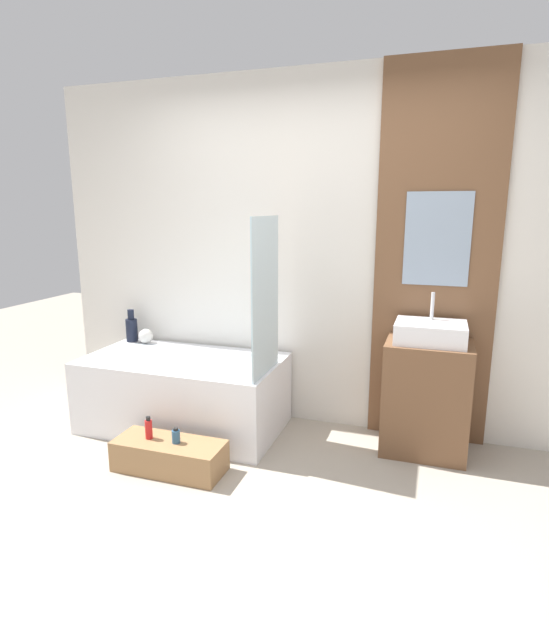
# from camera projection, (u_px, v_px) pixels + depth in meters

# --- Properties ---
(ground_plane) EXTENTS (12.00, 12.00, 0.00)m
(ground_plane) POSITION_uv_depth(u_px,v_px,m) (234.00, 540.00, 2.52)
(ground_plane) COLOR #A39989
(wall_tiled_back) EXTENTS (4.20, 0.06, 2.60)m
(wall_tiled_back) POSITION_uv_depth(u_px,v_px,m) (314.00, 255.00, 3.70)
(wall_tiled_back) COLOR silver
(wall_tiled_back) RESTS_ON ground_plane
(wall_wood_accent) EXTENTS (0.82, 0.04, 2.60)m
(wall_wood_accent) POSITION_uv_depth(u_px,v_px,m) (436.00, 258.00, 3.39)
(wall_wood_accent) COLOR brown
(wall_wood_accent) RESTS_ON ground_plane
(bathtub) EXTENTS (1.47, 0.80, 0.55)m
(bathtub) POSITION_uv_depth(u_px,v_px,m) (184.00, 392.00, 3.78)
(bathtub) COLOR white
(bathtub) RESTS_ON ground_plane
(glass_shower_screen) EXTENTS (0.01, 0.50, 1.05)m
(glass_shower_screen) POSITION_uv_depth(u_px,v_px,m) (265.00, 297.00, 3.27)
(glass_shower_screen) COLOR silver
(glass_shower_screen) RESTS_ON bathtub
(wooden_step_bench) EXTENTS (0.71, 0.29, 0.20)m
(wooden_step_bench) POSITION_uv_depth(u_px,v_px,m) (170.00, 456.00, 3.18)
(wooden_step_bench) COLOR #997047
(wooden_step_bench) RESTS_ON ground_plane
(vanity_cabinet) EXTENTS (0.56, 0.42, 0.77)m
(vanity_cabinet) POSITION_uv_depth(u_px,v_px,m) (426.00, 397.00, 3.37)
(vanity_cabinet) COLOR brown
(vanity_cabinet) RESTS_ON ground_plane
(sink) EXTENTS (0.45, 0.35, 0.32)m
(sink) POSITION_uv_depth(u_px,v_px,m) (430.00, 332.00, 3.28)
(sink) COLOR white
(sink) RESTS_ON vanity_cabinet
(vase_tall_dark) EXTENTS (0.10, 0.10, 0.27)m
(vase_tall_dark) POSITION_uv_depth(u_px,v_px,m) (132.00, 328.00, 4.17)
(vase_tall_dark) COLOR black
(vase_tall_dark) RESTS_ON bathtub
(vase_round_light) EXTENTS (0.12, 0.12, 0.12)m
(vase_round_light) POSITION_uv_depth(u_px,v_px,m) (146.00, 336.00, 4.13)
(vase_round_light) COLOR silver
(vase_round_light) RESTS_ON bathtub
(bottle_soap_primary) EXTENTS (0.05, 0.05, 0.15)m
(bottle_soap_primary) POSITION_uv_depth(u_px,v_px,m) (149.00, 429.00, 3.18)
(bottle_soap_primary) COLOR red
(bottle_soap_primary) RESTS_ON wooden_step_bench
(bottle_soap_secondary) EXTENTS (0.05, 0.05, 0.10)m
(bottle_soap_secondary) POSITION_uv_depth(u_px,v_px,m) (176.00, 436.00, 3.13)
(bottle_soap_secondary) COLOR #2D567A
(bottle_soap_secondary) RESTS_ON wooden_step_bench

